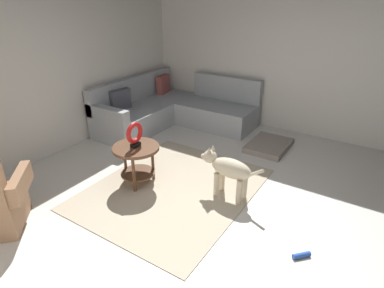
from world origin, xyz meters
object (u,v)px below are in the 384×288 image
at_px(side_table, 136,155).
at_px(dog, 228,169).
at_px(sectional_couch, 173,110).
at_px(torus_sculpture, 135,134).
at_px(dog_bed_mat, 269,146).
at_px(dog_toy_rope, 301,255).
at_px(dog_toy_ball, 226,163).

relative_size(side_table, dog, 0.71).
distance_m(side_table, dog, 1.19).
bearing_deg(sectional_couch, dog, -128.92).
bearing_deg(torus_sculpture, sectional_couch, 23.26).
distance_m(dog_bed_mat, dog, 1.63).
distance_m(dog, dog_toy_rope, 1.26).
distance_m(sectional_couch, dog_toy_ball, 1.88).
height_order(side_table, dog_bed_mat, side_table).
distance_m(torus_sculpture, dog_toy_rope, 2.33).
relative_size(side_table, dog_toy_ball, 6.51).
bearing_deg(dog, dog_toy_ball, 29.81).
xyz_separation_m(dog_bed_mat, dog_toy_rope, (-2.14, -1.12, -0.02)).
height_order(torus_sculpture, dog_toy_ball, torus_sculpture).
distance_m(torus_sculpture, dog_toy_ball, 1.46).
bearing_deg(torus_sculpture, dog, -72.07).
xyz_separation_m(dog, dog_toy_rope, (-0.54, -1.08, -0.35)).
bearing_deg(dog_toy_ball, side_table, 143.48).
xyz_separation_m(sectional_couch, dog_toy_ball, (-0.92, -1.62, -0.24)).
bearing_deg(dog_toy_ball, torus_sculpture, 143.48).
relative_size(side_table, torus_sculpture, 1.84).
bearing_deg(dog_toy_rope, sectional_couch, 55.03).
distance_m(dog_toy_ball, dog_toy_rope, 1.89).
height_order(dog_toy_ball, dog_toy_rope, dog_toy_ball).
bearing_deg(dog_bed_mat, dog, -178.63).
height_order(side_table, dog, dog).
height_order(dog, dog_toy_rope, dog).
distance_m(dog_bed_mat, dog_toy_ball, 0.97).
bearing_deg(dog_bed_mat, dog_toy_rope, -152.36).
bearing_deg(torus_sculpture, dog_bed_mat, -29.23).
relative_size(dog_bed_mat, dog_toy_rope, 4.41).
relative_size(torus_sculpture, dog_bed_mat, 0.41).
xyz_separation_m(sectional_couch, dog_toy_rope, (-2.14, -3.06, -0.26)).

